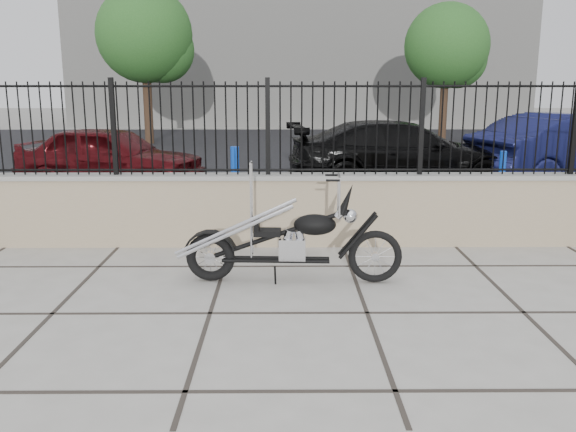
# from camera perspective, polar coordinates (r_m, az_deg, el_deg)

# --- Properties ---
(ground_plane) EXTENTS (90.00, 90.00, 0.00)m
(ground_plane) POSITION_cam_1_polar(r_m,az_deg,el_deg) (5.93, 7.41, -9.00)
(ground_plane) COLOR #99968E
(ground_plane) RESTS_ON ground
(parking_lot) EXTENTS (30.00, 30.00, 0.00)m
(parking_lot) POSITION_cam_1_polar(r_m,az_deg,el_deg) (18.11, 2.12, 5.66)
(parking_lot) COLOR black
(parking_lot) RESTS_ON ground
(retaining_wall) EXTENTS (14.00, 0.36, 0.96)m
(retaining_wall) POSITION_cam_1_polar(r_m,az_deg,el_deg) (8.18, 5.18, 0.58)
(retaining_wall) COLOR gray
(retaining_wall) RESTS_ON ground_plane
(iron_fence) EXTENTS (14.00, 0.08, 1.20)m
(iron_fence) POSITION_cam_1_polar(r_m,az_deg,el_deg) (8.03, 5.33, 8.15)
(iron_fence) COLOR black
(iron_fence) RESTS_ON retaining_wall
(background_building) EXTENTS (22.00, 6.00, 8.00)m
(background_building) POSITION_cam_1_polar(r_m,az_deg,el_deg) (32.03, 1.05, 15.81)
(background_building) COLOR beige
(background_building) RESTS_ON ground_plane
(chopper_motorcycle) EXTENTS (2.27, 0.50, 1.35)m
(chopper_motorcycle) POSITION_cam_1_polar(r_m,az_deg,el_deg) (6.57, 0.02, -0.57)
(chopper_motorcycle) COLOR black
(chopper_motorcycle) RESTS_ON ground_plane
(car_red) EXTENTS (4.07, 2.43, 1.30)m
(car_red) POSITION_cam_1_polar(r_m,az_deg,el_deg) (12.94, -16.28, 5.31)
(car_red) COLOR #45090D
(car_red) RESTS_ON parking_lot
(car_black) EXTENTS (4.85, 2.31, 1.37)m
(car_black) POSITION_cam_1_polar(r_m,az_deg,el_deg) (12.95, 10.58, 5.74)
(car_black) COLOR black
(car_black) RESTS_ON parking_lot
(car_blue) EXTENTS (4.82, 3.06, 1.50)m
(car_blue) POSITION_cam_1_polar(r_m,az_deg,el_deg) (14.39, 25.11, 5.71)
(car_blue) COLOR #11143F
(car_blue) RESTS_ON parking_lot
(bollard_a) EXTENTS (0.16, 0.16, 1.14)m
(bollard_a) POSITION_cam_1_polar(r_m,az_deg,el_deg) (9.89, -4.95, 3.20)
(bollard_a) COLOR #0D30C6
(bollard_a) RESTS_ON ground_plane
(bollard_b) EXTENTS (0.12, 0.12, 0.97)m
(bollard_b) POSITION_cam_1_polar(r_m,az_deg,el_deg) (11.41, 19.35, 3.34)
(bollard_b) COLOR #0D1EC6
(bollard_b) RESTS_ON ground_plane
(tree_left) EXTENTS (3.26, 3.26, 5.51)m
(tree_left) POSITION_cam_1_polar(r_m,az_deg,el_deg) (22.19, -13.30, 16.59)
(tree_left) COLOR #382619
(tree_left) RESTS_ON ground_plane
(tree_right) EXTENTS (2.97, 2.97, 5.02)m
(tree_right) POSITION_cam_1_polar(r_m,az_deg,el_deg) (23.01, 14.65, 15.50)
(tree_right) COLOR #382619
(tree_right) RESTS_ON ground_plane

